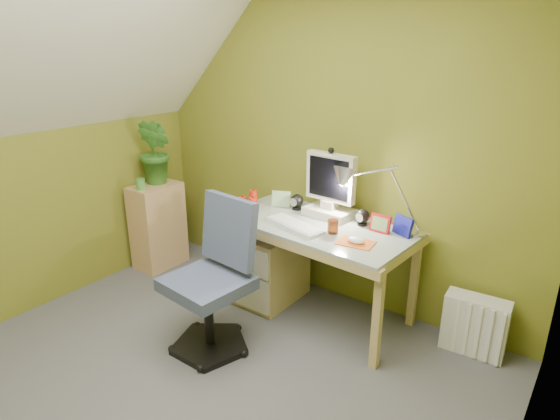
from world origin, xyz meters
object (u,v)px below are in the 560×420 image
Objects in this scene: desk_lamp at (392,183)px; task_chair at (207,281)px; desk at (315,270)px; radiator at (475,325)px; side_ledge at (158,226)px; potted_plant at (156,152)px; monitor at (331,182)px.

desk_lamp reaches higher than task_chair.
task_chair reaches higher than desk.
radiator is (0.62, 0.05, -0.85)m from desk_lamp.
desk_lamp is 2.13m from side_ledge.
side_ledge is at bearing -176.55° from radiator.
potted_plant is 2.76m from radiator.
potted_plant is (-1.55, -0.08, 0.67)m from desk.
potted_plant is 1.50m from task_chair.
radiator is (2.62, 0.36, -0.18)m from side_ledge.
task_chair is (-0.32, -0.93, -0.48)m from monitor.
radiator is (1.39, 0.98, -0.29)m from task_chair.
desk_lamp is at bearing 7.28° from potted_plant.
monitor reaches higher than side_ledge.
radiator is at bearing 6.24° from monitor.
desk_lamp reaches higher than monitor.
potted_plant is (0.00, 0.05, 0.65)m from side_ledge.
task_chair is 1.73m from radiator.
desk is 1.69m from potted_plant.
side_ledge is at bearing -163.33° from desk_lamp.
desk_lamp is (0.45, 0.00, 0.07)m from monitor.
side_ledge is at bearing -90.00° from potted_plant.
monitor is at bearing 94.13° from desk.
task_chair is at bearing -121.79° from desk_lamp.
desk is 0.64m from monitor.
side_ledge is 1.94× the size of radiator.
desk_lamp reaches higher than desk.
desk_lamp is 2.02m from potted_plant.
side_ledge is 0.66m from potted_plant.
task_chair is (1.23, -0.67, -0.54)m from potted_plant.
side_ledge is 1.38m from task_chair.
monitor is 1.10m from task_chair.
desk is 1.37× the size of task_chair.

